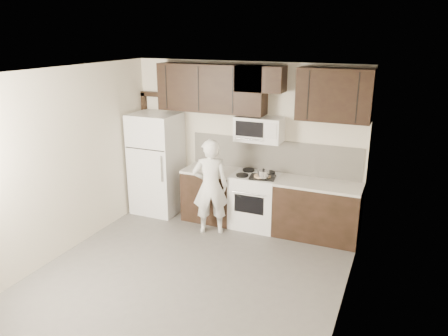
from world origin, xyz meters
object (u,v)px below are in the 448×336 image
Objects in this scene: refrigerator at (157,163)px; microwave at (259,129)px; stove at (255,200)px; person at (210,187)px.

microwave is at bearing 5.15° from refrigerator.
refrigerator is (-1.85, -0.17, -0.75)m from microwave.
person reaches higher than stove.
person is at bearing -140.19° from stove.
microwave reaches higher than refrigerator.
person is at bearing -19.44° from refrigerator.
refrigerator reaches higher than stove.
refrigerator is 1.34m from person.
stove is at bearing 1.51° from refrigerator.
microwave is at bearing 90.10° from stove.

